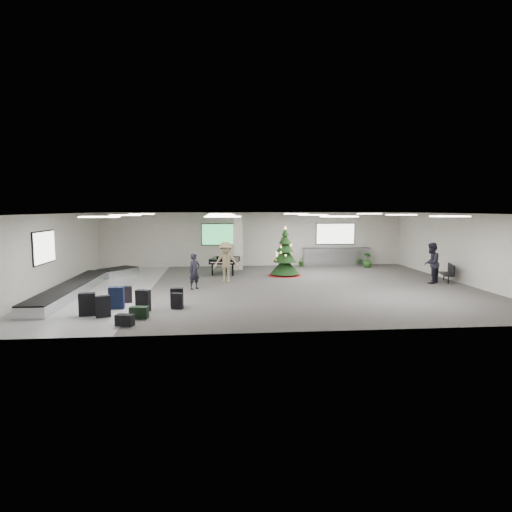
{
  "coord_description": "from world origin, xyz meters",
  "views": [
    {
      "loc": [
        -2.21,
        -18.41,
        3.39
      ],
      "look_at": [
        -0.4,
        1.0,
        1.25
      ],
      "focal_mm": 30.0,
      "sensor_mm": 36.0,
      "label": 1
    }
  ],
  "objects": [
    {
      "name": "potted_plant_left",
      "position": [
        2.81,
        6.36,
        0.36
      ],
      "size": [
        0.51,
        0.51,
        0.72
      ],
      "primitive_type": "imported",
      "rotation": [
        0.0,
        0.0,
        0.78
      ],
      "color": "#143912",
      "rests_on": "ground"
    },
    {
      "name": "baggage_carousel",
      "position": [
        -7.84,
        -0.08,
        0.21
      ],
      "size": [
        2.28,
        9.71,
        0.43
      ],
      "color": "silver",
      "rests_on": "ground"
    },
    {
      "name": "grand_piano",
      "position": [
        -1.79,
        3.85,
        0.71
      ],
      "size": [
        1.66,
        1.98,
        1.0
      ],
      "rotation": [
        0.0,
        0.0,
        -0.21
      ],
      "color": "black",
      "rests_on": "ground"
    },
    {
      "name": "suitcase_8",
      "position": [
        -5.5,
        -2.76,
        0.31
      ],
      "size": [
        0.44,
        0.29,
        0.63
      ],
      "rotation": [
        0.0,
        0.0,
        0.13
      ],
      "color": "black",
      "rests_on": "ground"
    },
    {
      "name": "suitcase_1",
      "position": [
        -4.67,
        -4.09,
        0.36
      ],
      "size": [
        0.51,
        0.37,
        0.73
      ],
      "rotation": [
        0.0,
        0.0,
        -0.31
      ],
      "color": "black",
      "rests_on": "ground"
    },
    {
      "name": "suitcase_5",
      "position": [
        -6.34,
        -4.59,
        0.37
      ],
      "size": [
        0.52,
        0.33,
        0.76
      ],
      "rotation": [
        0.0,
        0.0,
        0.14
      ],
      "color": "black",
      "rests_on": "ground"
    },
    {
      "name": "suitcase_3",
      "position": [
        -3.6,
        -3.56,
        0.33
      ],
      "size": [
        0.45,
        0.26,
        0.68
      ],
      "rotation": [
        0.0,
        0.0,
        0.04
      ],
      "color": "black",
      "rests_on": "ground"
    },
    {
      "name": "suitcase_0",
      "position": [
        -5.8,
        -4.82,
        0.34
      ],
      "size": [
        0.5,
        0.4,
        0.7
      ],
      "rotation": [
        0.0,
        0.0,
        0.42
      ],
      "color": "black",
      "rests_on": "ground"
    },
    {
      "name": "christmas_tree",
      "position": [
        1.28,
        3.07,
        0.87
      ],
      "size": [
        1.79,
        1.79,
        2.55
      ],
      "color": "maroon",
      "rests_on": "ground"
    },
    {
      "name": "bench",
      "position": [
        8.59,
        0.45,
        0.48
      ],
      "size": [
        0.85,
        1.4,
        0.84
      ],
      "rotation": [
        0.0,
        0.0,
        -0.32
      ],
      "color": "black",
      "rests_on": "ground"
    },
    {
      "name": "navy_suitcase",
      "position": [
        -5.62,
        -3.72,
        0.38
      ],
      "size": [
        0.5,
        0.3,
        0.78
      ],
      "rotation": [
        0.0,
        0.0,
        0.04
      ],
      "color": "black",
      "rests_on": "ground"
    },
    {
      "name": "traveler_a",
      "position": [
        -3.14,
        -0.3,
        0.76
      ],
      "size": [
        0.66,
        0.65,
        1.53
      ],
      "primitive_type": "imported",
      "rotation": [
        0.0,
        0.0,
        0.75
      ],
      "color": "black",
      "rests_on": "ground"
    },
    {
      "name": "pink_suitcase",
      "position": [
        -5.66,
        -3.54,
        0.36
      ],
      "size": [
        0.5,
        0.34,
        0.74
      ],
      "rotation": [
        0.0,
        0.0,
        0.18
      ],
      "color": "#FF217B",
      "rests_on": "ground"
    },
    {
      "name": "potted_plant_right",
      "position": [
        6.57,
        5.62,
        0.44
      ],
      "size": [
        0.7,
        0.7,
        0.88
      ],
      "primitive_type": "imported",
      "rotation": [
        0.0,
        0.0,
        2.32
      ],
      "color": "#143912",
      "rests_on": "ground"
    },
    {
      "name": "suitcase_7",
      "position": [
        -3.56,
        -3.92,
        0.28
      ],
      "size": [
        0.42,
        0.28,
        0.57
      ],
      "rotation": [
        0.0,
        0.0,
        -0.22
      ],
      "color": "black",
      "rests_on": "ground"
    },
    {
      "name": "green_duffel",
      "position": [
        -4.63,
        -5.09,
        0.19
      ],
      "size": [
        0.59,
        0.36,
        0.39
      ],
      "rotation": [
        0.0,
        0.0,
        -0.14
      ],
      "color": "black",
      "rests_on": "ground"
    },
    {
      "name": "traveler_bench",
      "position": [
        7.59,
        0.16,
        0.94
      ],
      "size": [
        1.15,
        1.14,
        1.87
      ],
      "primitive_type": "imported",
      "rotation": [
        0.0,
        0.0,
        3.92
      ],
      "color": "black",
      "rests_on": "ground"
    },
    {
      "name": "room_envelope",
      "position": [
        -0.38,
        0.67,
        2.33
      ],
      "size": [
        18.02,
        14.02,
        3.21
      ],
      "color": "#A8A29A",
      "rests_on": "ground"
    },
    {
      "name": "black_duffel",
      "position": [
        -4.9,
        -5.9,
        0.17
      ],
      "size": [
        0.56,
        0.41,
        0.35
      ],
      "rotation": [
        0.0,
        0.0,
        -0.29
      ],
      "color": "black",
      "rests_on": "ground"
    },
    {
      "name": "traveler_b",
      "position": [
        -1.77,
        1.31,
        0.95
      ],
      "size": [
        1.31,
        0.86,
        1.9
      ],
      "primitive_type": "imported",
      "rotation": [
        0.0,
        0.0,
        -0.14
      ],
      "color": "#887354",
      "rests_on": "ground"
    },
    {
      "name": "ground",
      "position": [
        0.0,
        0.0,
        0.0
      ],
      "size": [
        18.0,
        18.0,
        0.0
      ],
      "primitive_type": "plane",
      "color": "#343130",
      "rests_on": "ground"
    },
    {
      "name": "service_counter",
      "position": [
        5.0,
        6.65,
        0.55
      ],
      "size": [
        4.05,
        0.65,
        1.08
      ],
      "color": "silver",
      "rests_on": "ground"
    }
  ]
}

